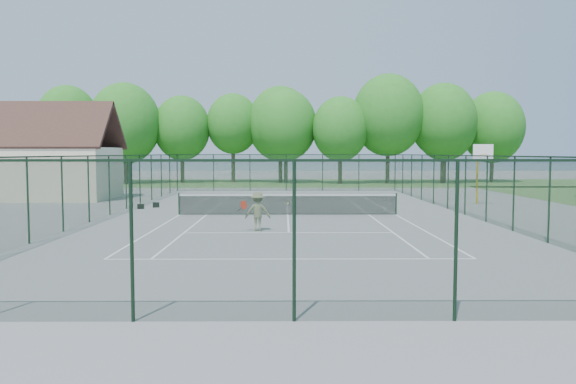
# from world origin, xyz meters

# --- Properties ---
(ground) EXTENTS (140.00, 140.00, 0.00)m
(ground) POSITION_xyz_m (0.00, 0.00, 0.00)
(ground) COLOR gray
(ground) RESTS_ON ground
(grass_far) EXTENTS (80.00, 16.00, 0.01)m
(grass_far) POSITION_xyz_m (0.00, 30.00, 0.01)
(grass_far) COLOR #446F30
(grass_far) RESTS_ON ground
(court_lines) EXTENTS (11.05, 23.85, 0.01)m
(court_lines) POSITION_xyz_m (0.00, 0.00, 0.00)
(court_lines) COLOR white
(court_lines) RESTS_ON ground
(tennis_net) EXTENTS (11.08, 0.08, 1.10)m
(tennis_net) POSITION_xyz_m (0.00, 0.00, 0.58)
(tennis_net) COLOR black
(tennis_net) RESTS_ON ground
(fence_enclosure) EXTENTS (18.05, 36.05, 3.02)m
(fence_enclosure) POSITION_xyz_m (0.00, 0.00, 1.56)
(fence_enclosure) COLOR #1B3721
(fence_enclosure) RESTS_ON ground
(utility_building) EXTENTS (8.60, 6.27, 6.63)m
(utility_building) POSITION_xyz_m (-16.00, 10.00, 3.12)
(utility_building) COLOR #F5EDC6
(utility_building) RESTS_ON ground
(tree_line_far) EXTENTS (39.40, 6.40, 9.70)m
(tree_line_far) POSITION_xyz_m (0.00, 30.00, 5.99)
(tree_line_far) COLOR #3D2C1D
(tree_line_far) RESTS_ON ground
(basketball_goal) EXTENTS (1.20, 1.43, 3.65)m
(basketball_goal) POSITION_xyz_m (11.64, 5.40, 2.57)
(basketball_goal) COLOR #CB9F01
(basketball_goal) RESTS_ON ground
(sports_bag_a) EXTENTS (0.35, 0.21, 0.28)m
(sports_bag_a) POSITION_xyz_m (-8.22, 3.07, 0.14)
(sports_bag_a) COLOR black
(sports_bag_a) RESTS_ON ground
(sports_bag_b) EXTENTS (0.42, 0.31, 0.29)m
(sports_bag_b) POSITION_xyz_m (-7.56, 3.92, 0.14)
(sports_bag_b) COLOR black
(sports_bag_b) RESTS_ON ground
(tennis_player) EXTENTS (2.12, 0.93, 1.57)m
(tennis_player) POSITION_xyz_m (-1.25, -5.86, 0.79)
(tennis_player) COLOR #636747
(tennis_player) RESTS_ON ground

